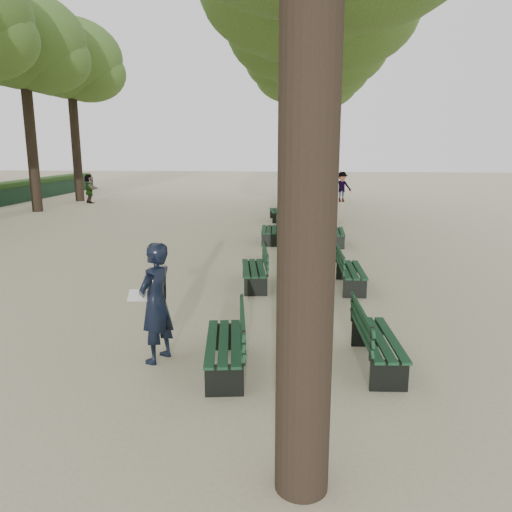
{
  "coord_description": "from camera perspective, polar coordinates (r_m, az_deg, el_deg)",
  "views": [
    {
      "loc": [
        1.45,
        -6.31,
        3.26
      ],
      "look_at": [
        0.6,
        3.0,
        1.2
      ],
      "focal_mm": 35.0,
      "sensor_mm": 36.0,
      "label": 1
    }
  ],
  "objects": [
    {
      "name": "ground",
      "position": [
        7.25,
        -7.12,
        -14.41
      ],
      "size": [
        120.0,
        120.0,
        0.0
      ],
      "primitive_type": "plane",
      "color": "#C6B896",
      "rests_on": "ground"
    },
    {
      "name": "tree_central_3",
      "position": [
        19.8,
        5.78,
        25.19
      ],
      "size": [
        6.0,
        6.0,
        9.95
      ],
      "color": "#33261C",
      "rests_on": "ground"
    },
    {
      "name": "tree_central_4",
      "position": [
        24.7,
        5.68,
        22.62
      ],
      "size": [
        6.0,
        6.0,
        9.95
      ],
      "color": "#33261C",
      "rests_on": "ground"
    },
    {
      "name": "tree_central_5",
      "position": [
        29.63,
        5.62,
        20.9
      ],
      "size": [
        6.0,
        6.0,
        9.95
      ],
      "color": "#33261C",
      "rests_on": "ground"
    },
    {
      "name": "tree_far_4",
      "position": [
        28.21,
        -25.19,
        21.3
      ],
      "size": [
        6.0,
        6.0,
        10.45
      ],
      "color": "#33261C",
      "rests_on": "ground"
    },
    {
      "name": "tree_far_5",
      "position": [
        32.61,
        -20.54,
        20.31
      ],
      "size": [
        6.0,
        6.0,
        10.45
      ],
      "color": "#33261C",
      "rests_on": "ground"
    },
    {
      "name": "bench_left_0",
      "position": [
        7.51,
        -3.58,
        -11.05
      ],
      "size": [
        0.81,
        1.86,
        0.92
      ],
      "color": "black",
      "rests_on": "ground"
    },
    {
      "name": "bench_left_1",
      "position": [
        11.81,
        -0.22,
        -2.22
      ],
      "size": [
        0.81,
        1.86,
        0.92
      ],
      "color": "black",
      "rests_on": "ground"
    },
    {
      "name": "bench_left_2",
      "position": [
        17.27,
        1.54,
        2.47
      ],
      "size": [
        0.67,
        1.83,
        0.92
      ],
      "color": "black",
      "rests_on": "ground"
    },
    {
      "name": "bench_left_3",
      "position": [
        22.37,
        2.4,
        4.75
      ],
      "size": [
        0.8,
        1.86,
        0.92
      ],
      "color": "black",
      "rests_on": "ground"
    },
    {
      "name": "bench_right_0",
      "position": [
        7.84,
        13.72,
        -10.35
      ],
      "size": [
        0.68,
        1.83,
        0.92
      ],
      "color": "black",
      "rests_on": "ground"
    },
    {
      "name": "bench_right_1",
      "position": [
        11.87,
        10.78,
        -2.37
      ],
      "size": [
        0.62,
        1.81,
        0.92
      ],
      "color": "black",
      "rests_on": "ground"
    },
    {
      "name": "bench_right_2",
      "position": [
        17.1,
        9.11,
        2.22
      ],
      "size": [
        0.61,
        1.81,
        0.92
      ],
      "color": "black",
      "rests_on": "ground"
    },
    {
      "name": "bench_right_3",
      "position": [
        22.45,
        8.21,
        4.66
      ],
      "size": [
        0.58,
        1.8,
        0.92
      ],
      "color": "black",
      "rests_on": "ground"
    },
    {
      "name": "man_with_map",
      "position": [
        7.76,
        -11.37,
        -5.27
      ],
      "size": [
        0.74,
        0.83,
        1.87
      ],
      "color": "black",
      "rests_on": "ground"
    },
    {
      "name": "pedestrian_b",
      "position": [
        30.48,
        9.81,
        7.8
      ],
      "size": [
        1.2,
        0.58,
        1.78
      ],
      "primitive_type": "imported",
      "rotation": [
        0.0,
        0.0,
        0.21
      ],
      "color": "#262628",
      "rests_on": "ground"
    },
    {
      "name": "pedestrian_c",
      "position": [
        31.89,
        7.91,
        8.12
      ],
      "size": [
        0.94,
        1.09,
        1.85
      ],
      "primitive_type": "imported",
      "rotation": [
        0.0,
        0.0,
        5.35
      ],
      "color": "#262628",
      "rests_on": "ground"
    },
    {
      "name": "pedestrian_e",
      "position": [
        30.91,
        -18.51,
        7.31
      ],
      "size": [
        1.28,
        1.39,
        1.68
      ],
      "primitive_type": "imported",
      "rotation": [
        0.0,
        0.0,
        2.3
      ],
      "color": "#262628",
      "rests_on": "ground"
    }
  ]
}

